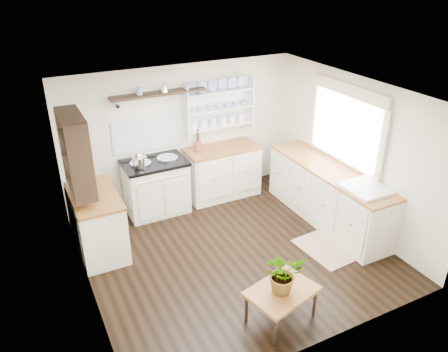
# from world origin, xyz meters

# --- Properties ---
(floor) EXTENTS (4.00, 3.80, 0.01)m
(floor) POSITION_xyz_m (0.00, 0.00, 0.00)
(floor) COLOR black
(floor) RESTS_ON ground
(wall_back) EXTENTS (4.00, 0.02, 2.30)m
(wall_back) POSITION_xyz_m (0.00, 1.90, 1.15)
(wall_back) COLOR silver
(wall_back) RESTS_ON ground
(wall_right) EXTENTS (0.02, 3.80, 2.30)m
(wall_right) POSITION_xyz_m (2.00, 0.00, 1.15)
(wall_right) COLOR silver
(wall_right) RESTS_ON ground
(wall_left) EXTENTS (0.02, 3.80, 2.30)m
(wall_left) POSITION_xyz_m (-2.00, 0.00, 1.15)
(wall_left) COLOR silver
(wall_left) RESTS_ON ground
(ceiling) EXTENTS (4.00, 3.80, 0.01)m
(ceiling) POSITION_xyz_m (0.00, 0.00, 2.30)
(ceiling) COLOR white
(ceiling) RESTS_ON wall_back
(window) EXTENTS (0.08, 1.55, 1.22)m
(window) POSITION_xyz_m (1.95, 0.15, 1.56)
(window) COLOR white
(window) RESTS_ON wall_right
(aga_cooker) EXTENTS (1.01, 0.70, 0.93)m
(aga_cooker) POSITION_xyz_m (-0.61, 1.57, 0.46)
(aga_cooker) COLOR silver
(aga_cooker) RESTS_ON floor
(back_cabinets) EXTENTS (1.27, 0.63, 0.90)m
(back_cabinets) POSITION_xyz_m (0.60, 1.60, 0.46)
(back_cabinets) COLOR silver
(back_cabinets) RESTS_ON floor
(right_cabinets) EXTENTS (0.62, 2.43, 0.90)m
(right_cabinets) POSITION_xyz_m (1.70, 0.10, 0.46)
(right_cabinets) COLOR silver
(right_cabinets) RESTS_ON floor
(belfast_sink) EXTENTS (0.55, 0.60, 0.45)m
(belfast_sink) POSITION_xyz_m (1.70, -0.65, 0.80)
(belfast_sink) COLOR white
(belfast_sink) RESTS_ON right_cabinets
(left_cabinets) EXTENTS (0.62, 1.13, 0.90)m
(left_cabinets) POSITION_xyz_m (-1.70, 0.90, 0.46)
(left_cabinets) COLOR silver
(left_cabinets) RESTS_ON floor
(plate_rack) EXTENTS (1.20, 0.22, 0.90)m
(plate_rack) POSITION_xyz_m (0.65, 1.86, 1.56)
(plate_rack) COLOR white
(plate_rack) RESTS_ON wall_back
(high_shelf) EXTENTS (1.50, 0.29, 0.16)m
(high_shelf) POSITION_xyz_m (-0.40, 1.78, 1.91)
(high_shelf) COLOR black
(high_shelf) RESTS_ON wall_back
(left_shelving) EXTENTS (0.28, 0.80, 1.05)m
(left_shelving) POSITION_xyz_m (-1.84, 0.90, 1.55)
(left_shelving) COLOR black
(left_shelving) RESTS_ON wall_left
(kettle) EXTENTS (0.18, 0.18, 0.22)m
(kettle) POSITION_xyz_m (-0.89, 1.45, 1.04)
(kettle) COLOR silver
(kettle) RESTS_ON aga_cooker
(utensil_crock) EXTENTS (0.13, 0.13, 0.15)m
(utensil_crock) POSITION_xyz_m (0.19, 1.68, 0.98)
(utensil_crock) COLOR #A5483C
(utensil_crock) RESTS_ON back_cabinets
(center_table) EXTENTS (0.88, 0.72, 0.42)m
(center_table) POSITION_xyz_m (-0.14, -1.40, 0.37)
(center_table) COLOR brown
(center_table) RESTS_ON floor
(potted_plant) EXTENTS (0.45, 0.39, 0.48)m
(potted_plant) POSITION_xyz_m (-0.14, -1.40, 0.66)
(potted_plant) COLOR #3F7233
(potted_plant) RESTS_ON center_table
(floor_rug) EXTENTS (0.62, 0.89, 0.02)m
(floor_rug) POSITION_xyz_m (1.16, -0.57, 0.01)
(floor_rug) COLOR #8E7653
(floor_rug) RESTS_ON floor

